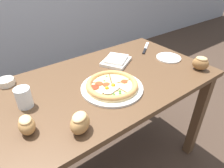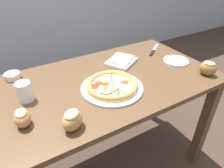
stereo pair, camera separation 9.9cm
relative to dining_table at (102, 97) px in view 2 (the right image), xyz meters
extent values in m
plane|color=#3D2D23|center=(0.00, 0.00, -0.64)|extent=(12.00, 12.00, 0.00)
cube|color=#513823|center=(0.00, 0.00, 0.10)|extent=(1.36, 0.73, 0.03)
cube|color=#513823|center=(0.63, -0.31, -0.28)|extent=(0.06, 0.06, 0.73)
cube|color=#513823|center=(0.63, 0.31, -0.28)|extent=(0.06, 0.06, 0.73)
cylinder|color=white|center=(0.01, -0.10, 0.12)|extent=(0.33, 0.33, 0.01)
cylinder|color=#E5C684|center=(0.01, -0.10, 0.13)|extent=(0.28, 0.28, 0.01)
cylinder|color=#E0CC84|center=(0.01, -0.10, 0.14)|extent=(0.23, 0.23, 0.00)
torus|color=tan|center=(0.01, -0.10, 0.14)|extent=(0.28, 0.28, 0.03)
cube|color=#472D19|center=(0.04, -0.05, 0.14)|extent=(0.06, 0.10, 0.00)
cube|color=#472D19|center=(-0.03, -0.06, 0.14)|extent=(0.08, 0.09, 0.00)
cube|color=#472D19|center=(-0.04, -0.12, 0.14)|extent=(0.11, 0.05, 0.00)
cube|color=#472D19|center=(0.02, -0.15, 0.14)|extent=(0.02, 0.11, 0.00)
cube|color=#472D19|center=(0.07, -0.11, 0.14)|extent=(0.11, 0.03, 0.00)
cylinder|color=red|center=(-0.04, -0.05, 0.14)|extent=(0.04, 0.04, 0.00)
cylinder|color=red|center=(-0.01, -0.08, 0.14)|extent=(0.04, 0.04, 0.00)
cylinder|color=red|center=(0.08, -0.12, 0.14)|extent=(0.04, 0.04, 0.00)
cylinder|color=red|center=(-0.08, -0.07, 0.14)|extent=(0.05, 0.05, 0.00)
ellipsoid|color=white|center=(-0.04, -0.14, 0.15)|extent=(0.09, 0.09, 0.01)
sphere|color=orange|center=(-0.04, -0.13, 0.15)|extent=(0.02, 0.02, 0.02)
ellipsoid|color=white|center=(0.00, -0.13, 0.15)|extent=(0.09, 0.09, 0.01)
sphere|color=#F4AD1E|center=(0.00, -0.12, 0.15)|extent=(0.02, 0.02, 0.02)
cylinder|color=#477A2D|center=(0.00, -0.10, 0.14)|extent=(0.01, 0.01, 0.00)
cylinder|color=#2D5B1E|center=(0.03, -0.11, 0.14)|extent=(0.01, 0.01, 0.00)
cylinder|color=#386B23|center=(0.01, -0.17, 0.14)|extent=(0.01, 0.01, 0.00)
cylinder|color=#477A2D|center=(-0.03, -0.18, 0.14)|extent=(0.01, 0.01, 0.00)
cylinder|color=#2D5B1E|center=(-0.03, -0.13, 0.14)|extent=(0.01, 0.01, 0.00)
cylinder|color=#477A2D|center=(0.00, -0.04, 0.14)|extent=(0.01, 0.01, 0.00)
cylinder|color=#477A2D|center=(0.04, -0.01, 0.14)|extent=(0.01, 0.01, 0.00)
cylinder|color=#386B23|center=(0.01, -0.10, 0.14)|extent=(0.01, 0.01, 0.00)
cylinder|color=#386B23|center=(-0.01, -0.19, 0.14)|extent=(0.01, 0.01, 0.00)
cylinder|color=silver|center=(-0.43, 0.28, 0.13)|extent=(0.09, 0.09, 0.04)
cylinder|color=beige|center=(-0.43, 0.28, 0.14)|extent=(0.07, 0.07, 0.02)
cylinder|color=silver|center=(-0.39, 0.28, 0.13)|extent=(0.01, 0.01, 0.03)
cylinder|color=silver|center=(-0.40, 0.31, 0.13)|extent=(0.01, 0.01, 0.03)
cylinder|color=silver|center=(-0.43, 0.33, 0.13)|extent=(0.01, 0.01, 0.03)
cylinder|color=silver|center=(-0.46, 0.31, 0.13)|extent=(0.01, 0.01, 0.03)
cylinder|color=silver|center=(-0.47, 0.28, 0.13)|extent=(0.01, 0.01, 0.03)
cylinder|color=silver|center=(-0.46, 0.25, 0.13)|extent=(0.01, 0.01, 0.03)
cylinder|color=silver|center=(-0.43, 0.24, 0.13)|extent=(0.01, 0.01, 0.03)
cylinder|color=silver|center=(-0.40, 0.25, 0.13)|extent=(0.01, 0.01, 0.03)
cube|color=silver|center=(0.22, 0.13, 0.12)|extent=(0.24, 0.23, 0.02)
cube|color=silver|center=(0.22, 0.13, 0.14)|extent=(0.20, 0.19, 0.02)
ellipsoid|color=#B27F47|center=(-0.45, -0.14, 0.15)|extent=(0.07, 0.09, 0.07)
ellipsoid|color=#EAB775|center=(-0.45, -0.14, 0.18)|extent=(0.05, 0.06, 0.02)
ellipsoid|color=#B27F47|center=(-0.27, -0.26, 0.15)|extent=(0.12, 0.12, 0.08)
ellipsoid|color=#EAB775|center=(-0.27, -0.26, 0.19)|extent=(0.09, 0.08, 0.02)
ellipsoid|color=olive|center=(0.58, -0.26, 0.15)|extent=(0.11, 0.12, 0.08)
ellipsoid|color=tan|center=(0.58, -0.26, 0.19)|extent=(0.08, 0.08, 0.02)
cube|color=silver|center=(0.58, 0.21, 0.12)|extent=(0.12, 0.09, 0.01)
cube|color=black|center=(0.49, 0.14, 0.12)|extent=(0.09, 0.07, 0.01)
cylinder|color=white|center=(-0.40, 0.03, 0.16)|extent=(0.07, 0.07, 0.10)
cylinder|color=silver|center=(-0.40, 0.03, 0.14)|extent=(0.06, 0.06, 0.06)
cylinder|color=white|center=(0.55, -0.04, 0.12)|extent=(0.17, 0.17, 0.01)
camera|label=1|loc=(-0.52, -0.80, 0.72)|focal=32.00mm
camera|label=2|loc=(-0.44, -0.86, 0.72)|focal=32.00mm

